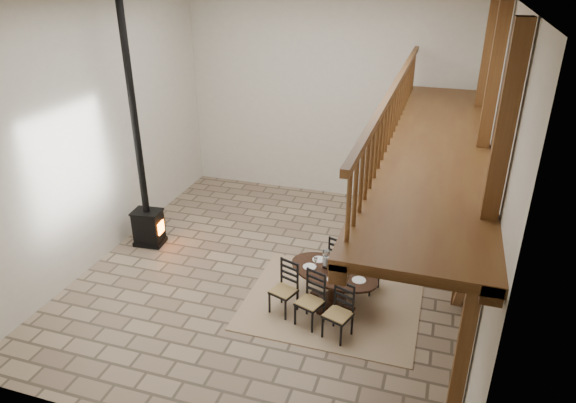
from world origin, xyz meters
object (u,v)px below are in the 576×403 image
(wood_stove, at_px, (144,194))
(log_stack, at_px, (155,221))
(dining_table, at_px, (330,287))
(log_basket, at_px, (151,229))

(wood_stove, bearing_deg, log_stack, 107.26)
(dining_table, relative_size, log_basket, 4.51)
(dining_table, xyz_separation_m, log_stack, (-4.43, 1.66, -0.23))
(dining_table, xyz_separation_m, log_basket, (-4.28, 1.26, -0.21))
(log_stack, bearing_deg, wood_stove, -67.26)
(wood_stove, bearing_deg, dining_table, -18.77)
(dining_table, xyz_separation_m, wood_stove, (-4.14, 0.98, 0.77))
(dining_table, height_order, log_basket, dining_table)
(dining_table, bearing_deg, log_stack, 178.56)
(dining_table, distance_m, log_stack, 4.73)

